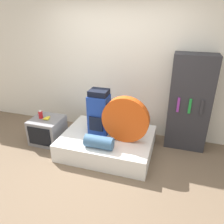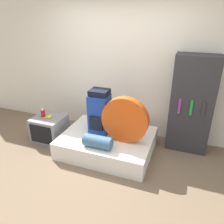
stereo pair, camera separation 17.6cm
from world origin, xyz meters
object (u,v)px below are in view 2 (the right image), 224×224
sleeping_roll (98,142)px  bookshelf (191,105)px  canister (43,113)px  tent_bag (125,120)px  television (50,128)px  backpack (100,112)px

sleeping_roll → bookshelf: 1.68m
canister → bookshelf: bearing=13.7°
tent_bag → television: tent_bag is taller
backpack → bookshelf: 1.55m
backpack → television: bearing=-174.7°
television → bookshelf: 2.60m
tent_bag → sleeping_roll: tent_bag is taller
tent_bag → canister: (-1.61, 0.03, -0.15)m
backpack → tent_bag: (0.49, -0.12, -0.00)m
sleeping_roll → tent_bag: bearing=44.6°
backpack → canister: size_ratio=5.24×
sleeping_roll → television: (-1.17, 0.36, -0.18)m
backpack → sleeping_roll: bearing=-70.6°
bookshelf → canister: bearing=-166.3°
tent_bag → sleeping_roll: size_ratio=1.69×
sleeping_roll → canister: 1.33m
tent_bag → sleeping_roll: bearing=-135.4°
tent_bag → sleeping_roll: (-0.33, -0.33, -0.28)m
television → canister: canister is taller
canister → tent_bag: bearing=-1.2°
backpack → bookshelf: bearing=20.2°
sleeping_roll → television: bearing=162.8°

